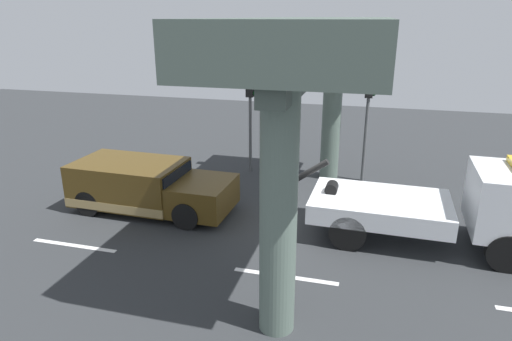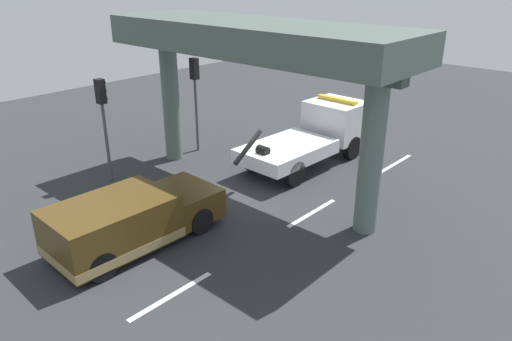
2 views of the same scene
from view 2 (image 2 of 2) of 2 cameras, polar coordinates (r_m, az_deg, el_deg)
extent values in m
cube|color=#2D3033|center=(18.03, -0.62, -2.37)|extent=(60.00, 40.00, 0.10)
cube|color=silver|center=(12.73, -9.93, -14.35)|extent=(2.60, 0.16, 0.01)
cube|color=silver|center=(16.43, 6.64, -4.98)|extent=(2.60, 0.16, 0.01)
cube|color=silver|center=(21.21, 16.19, 0.81)|extent=(2.60, 0.16, 0.01)
cube|color=white|center=(19.17, 3.63, 2.32)|extent=(3.90, 2.50, 0.55)
cube|color=white|center=(21.53, 9.42, 5.92)|extent=(2.11, 2.36, 1.65)
cube|color=black|center=(21.92, 10.40, 7.14)|extent=(0.12, 2.21, 0.66)
cube|color=teal|center=(19.94, 0.98, 2.94)|extent=(3.65, 0.11, 0.20)
cylinder|color=black|center=(17.39, -0.98, 2.75)|extent=(1.42, 0.22, 1.07)
cylinder|color=black|center=(18.05, 0.82, 2.38)|extent=(0.37, 0.46, 0.36)
cube|color=yellow|center=(21.29, 9.58, 8.25)|extent=(0.29, 1.93, 0.16)
cylinder|color=black|center=(22.24, 6.76, 3.98)|extent=(1.01, 0.35, 1.00)
cylinder|color=black|center=(21.14, 11.26, 2.67)|extent=(1.01, 0.35, 1.00)
cylinder|color=black|center=(19.43, -0.21, 1.31)|extent=(1.01, 0.35, 1.00)
cylinder|color=black|center=(18.16, 4.54, -0.35)|extent=(1.01, 0.35, 1.00)
cube|color=#4C3814|center=(14.36, -16.69, -6.14)|extent=(3.51, 2.29, 1.35)
cube|color=#4C3814|center=(15.69, -8.50, -3.62)|extent=(1.78, 2.16, 0.95)
cube|color=black|center=(15.03, -11.12, -2.93)|extent=(0.11, 1.94, 0.59)
cube|color=#9E8451|center=(14.60, -16.47, -7.84)|extent=(3.53, 2.30, 0.28)
cylinder|color=black|center=(16.44, -10.94, -3.62)|extent=(0.85, 0.30, 0.84)
cylinder|color=black|center=(15.07, -6.60, -5.91)|extent=(0.85, 0.30, 0.84)
cylinder|color=black|center=(15.01, -21.50, -7.63)|extent=(0.85, 0.30, 0.84)
cylinder|color=black|center=(13.49, -17.82, -10.71)|extent=(0.85, 0.30, 0.84)
cylinder|color=#596B60|center=(20.56, -10.02, 8.05)|extent=(0.71, 0.71, 5.00)
cylinder|color=#596B60|center=(14.67, 13.47, 1.74)|extent=(0.71, 0.71, 5.00)
cube|color=#4B5B52|center=(16.59, -0.23, 15.49)|extent=(3.60, 11.37, 1.00)
cube|color=#3E4A43|center=(16.69, -0.23, 13.17)|extent=(0.50, 10.97, 0.36)
cylinder|color=#515456|center=(19.08, -17.21, 3.14)|extent=(0.12, 0.12, 3.06)
cube|color=black|center=(18.55, -17.92, 8.90)|extent=(0.28, 0.32, 0.90)
sphere|color=red|center=(18.56, -17.61, 9.90)|extent=(0.18, 0.18, 0.18)
sphere|color=#3A2D06|center=(18.62, -17.50, 9.01)|extent=(0.18, 0.18, 0.18)
sphere|color=black|center=(18.69, -17.39, 8.11)|extent=(0.18, 0.18, 0.18)
cylinder|color=#515456|center=(21.55, -7.04, 6.46)|extent=(0.12, 0.12, 3.23)
cube|color=black|center=(21.06, -7.31, 11.85)|extent=(0.28, 0.32, 0.90)
sphere|color=#360605|center=(21.11, -7.02, 12.72)|extent=(0.18, 0.18, 0.18)
sphere|color=gold|center=(21.17, -6.98, 11.92)|extent=(0.18, 0.18, 0.18)
sphere|color=black|center=(21.22, -6.94, 11.13)|extent=(0.18, 0.18, 0.18)
camera|label=1|loc=(13.91, 47.14, 9.20)|focal=31.44mm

